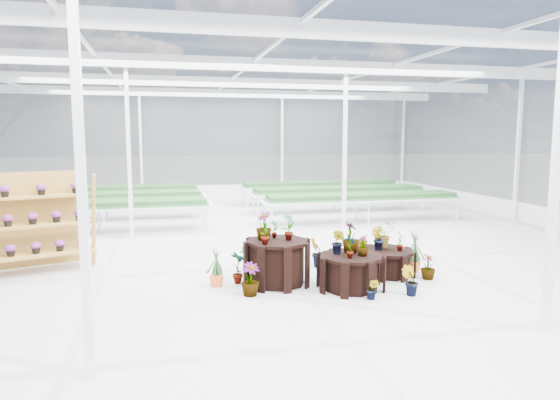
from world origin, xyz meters
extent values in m
plane|color=gray|center=(0.00, 0.00, 0.00)|extent=(24.00, 24.00, 0.00)
cylinder|color=black|center=(-0.16, -0.99, 0.41)|extent=(1.30, 1.30, 0.82)
cylinder|color=black|center=(1.04, -1.59, 0.31)|extent=(1.43, 1.43, 0.62)
cylinder|color=black|center=(2.04, -0.89, 0.25)|extent=(1.34, 1.34, 0.50)
imported|color=#1F4822|center=(-0.39, -0.90, 1.08)|extent=(0.39, 0.39, 0.52)
imported|color=#1F4822|center=(0.04, -1.04, 1.08)|extent=(0.33, 0.31, 0.52)
imported|color=#1F4822|center=(-0.16, -0.76, 0.99)|extent=(0.21, 0.19, 0.34)
imported|color=#1F4822|center=(-0.44, -1.30, 1.06)|extent=(0.22, 0.28, 0.49)
imported|color=#1F4822|center=(0.84, -1.48, 0.84)|extent=(0.30, 0.31, 0.45)
imported|color=#1F4822|center=(1.22, -1.69, 0.81)|extent=(0.22, 0.22, 0.38)
imported|color=#1F4822|center=(1.10, -1.41, 0.91)|extent=(0.38, 0.38, 0.57)
imported|color=#1F4822|center=(0.95, -1.81, 0.82)|extent=(0.21, 0.25, 0.40)
imported|color=#1F4822|center=(1.87, -0.86, 0.72)|extent=(0.30, 0.31, 0.44)
imported|color=#1F4822|center=(2.26, -1.03, 0.70)|extent=(0.20, 0.25, 0.41)
imported|color=#1F4822|center=(2.07, -0.67, 0.77)|extent=(0.50, 0.44, 0.53)
imported|color=#1F4822|center=(-0.75, -1.54, 0.28)|extent=(0.39, 0.39, 0.57)
imported|color=#1F4822|center=(-0.85, -0.79, 0.31)|extent=(0.37, 0.39, 0.61)
imported|color=#1F4822|center=(1.19, -2.22, 0.18)|extent=(0.25, 0.25, 0.36)
imported|color=#1F4822|center=(1.90, -2.15, 0.26)|extent=(0.36, 0.35, 0.51)
imported|color=#1F4822|center=(2.70, -1.35, 0.25)|extent=(0.38, 0.38, 0.49)
imported|color=#1F4822|center=(1.93, 0.10, 0.29)|extent=(0.40, 0.40, 0.57)
imported|color=#1F4822|center=(0.91, -0.04, 0.32)|extent=(0.44, 0.41, 0.63)
imported|color=#1F4822|center=(-0.56, 0.04, 0.27)|extent=(0.34, 0.35, 0.55)
camera|label=1|loc=(-2.15, -9.66, 2.70)|focal=32.00mm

